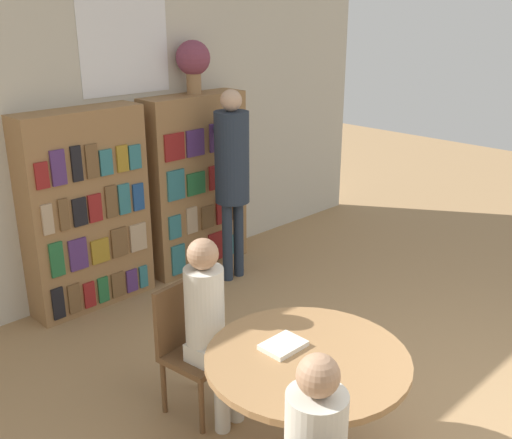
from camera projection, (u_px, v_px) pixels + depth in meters
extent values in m
cube|color=beige|center=(129.00, 127.00, 5.50)|extent=(6.40, 0.06, 3.00)
cube|color=white|center=(124.00, 30.00, 5.19)|extent=(0.90, 0.01, 1.10)
cube|color=olive|center=(86.00, 211.00, 5.18)|extent=(1.10, 0.32, 1.75)
cube|color=black|center=(58.00, 303.00, 5.01)|extent=(0.10, 0.02, 0.28)
cube|color=brown|center=(74.00, 299.00, 5.11)|extent=(0.11, 0.02, 0.26)
cube|color=maroon|center=(90.00, 295.00, 5.21)|extent=(0.10, 0.02, 0.23)
cube|color=#236638|center=(103.00, 290.00, 5.30)|extent=(0.10, 0.02, 0.24)
cube|color=brown|center=(118.00, 285.00, 5.40)|extent=(0.13, 0.02, 0.23)
cube|color=#4C2D6B|center=(132.00, 281.00, 5.50)|extent=(0.11, 0.02, 0.21)
cube|color=#2D707A|center=(143.00, 276.00, 5.59)|extent=(0.08, 0.02, 0.21)
cube|color=#236638|center=(57.00, 260.00, 4.90)|extent=(0.12, 0.02, 0.30)
cube|color=#4C2D6B|center=(78.00, 254.00, 5.03)|extent=(0.16, 0.02, 0.27)
cube|color=olive|center=(100.00, 251.00, 5.18)|extent=(0.17, 0.02, 0.21)
cube|color=brown|center=(119.00, 242.00, 5.30)|extent=(0.16, 0.02, 0.27)
cube|color=tan|center=(138.00, 237.00, 5.43)|extent=(0.17, 0.02, 0.25)
cube|color=tan|center=(47.00, 219.00, 4.76)|extent=(0.09, 0.02, 0.25)
cube|color=brown|center=(64.00, 214.00, 4.85)|extent=(0.08, 0.02, 0.27)
cube|color=black|center=(80.00, 212.00, 4.95)|extent=(0.12, 0.02, 0.24)
cube|color=maroon|center=(95.00, 208.00, 5.04)|extent=(0.12, 0.02, 0.24)
cube|color=brown|center=(111.00, 202.00, 5.14)|extent=(0.10, 0.02, 0.28)
cube|color=#2D707A|center=(124.00, 199.00, 5.23)|extent=(0.11, 0.02, 0.27)
cube|color=navy|center=(138.00, 197.00, 5.33)|extent=(0.11, 0.02, 0.24)
cube|color=maroon|center=(42.00, 176.00, 4.63)|extent=(0.11, 0.02, 0.21)
cube|color=#4C2D6B|center=(58.00, 168.00, 4.71)|extent=(0.12, 0.02, 0.29)
cube|color=black|center=(77.00, 164.00, 4.82)|extent=(0.09, 0.02, 0.29)
cube|color=brown|center=(92.00, 161.00, 4.91)|extent=(0.11, 0.02, 0.28)
cube|color=#2D707A|center=(106.00, 162.00, 5.01)|extent=(0.12, 0.02, 0.22)
cube|color=olive|center=(122.00, 159.00, 5.11)|extent=(0.11, 0.02, 0.23)
cube|color=#2D707A|center=(135.00, 157.00, 5.20)|extent=(0.12, 0.02, 0.21)
cube|color=olive|center=(196.00, 183.00, 5.99)|extent=(1.10, 0.32, 1.75)
cube|color=#2D707A|center=(178.00, 260.00, 5.85)|extent=(0.15, 0.02, 0.30)
cube|color=black|center=(200.00, 256.00, 6.03)|extent=(0.14, 0.02, 0.23)
cube|color=maroon|center=(217.00, 246.00, 6.18)|extent=(0.22, 0.02, 0.30)
cube|color=#2D707A|center=(236.00, 243.00, 6.37)|extent=(0.19, 0.02, 0.21)
cube|color=#2D707A|center=(175.00, 227.00, 5.71)|extent=(0.14, 0.02, 0.23)
cube|color=tan|center=(192.00, 220.00, 5.85)|extent=(0.13, 0.02, 0.26)
cube|color=brown|center=(208.00, 217.00, 5.98)|extent=(0.15, 0.02, 0.23)
cube|color=maroon|center=(223.00, 209.00, 6.11)|extent=(0.16, 0.02, 0.30)
cube|color=brown|center=(237.00, 206.00, 6.24)|extent=(0.13, 0.02, 0.28)
cube|color=#2D707A|center=(176.00, 185.00, 5.60)|extent=(0.19, 0.02, 0.29)
cube|color=#236638|center=(196.00, 184.00, 5.77)|extent=(0.21, 0.02, 0.22)
cube|color=maroon|center=(216.00, 177.00, 5.93)|extent=(0.16, 0.02, 0.24)
cube|color=tan|center=(235.00, 174.00, 6.11)|extent=(0.21, 0.02, 0.21)
cube|color=maroon|center=(174.00, 147.00, 5.48)|extent=(0.22, 0.02, 0.25)
cube|color=#4C2D6B|center=(195.00, 143.00, 5.64)|extent=(0.21, 0.02, 0.25)
cube|color=#4C2D6B|center=(215.00, 138.00, 5.80)|extent=(0.14, 0.02, 0.28)
cube|color=tan|center=(233.00, 136.00, 5.97)|extent=(0.19, 0.02, 0.25)
cylinder|color=#997047|center=(194.00, 83.00, 5.67)|extent=(0.14, 0.14, 0.21)
sphere|color=brown|center=(193.00, 58.00, 5.59)|extent=(0.32, 0.32, 0.32)
cylinder|color=olive|center=(306.00, 413.00, 3.41)|extent=(0.12, 0.12, 0.67)
cylinder|color=olive|center=(307.00, 359.00, 3.29)|extent=(1.14, 1.14, 0.04)
cube|color=brown|center=(199.00, 356.00, 3.88)|extent=(0.45, 0.45, 0.04)
cube|color=brown|center=(178.00, 314.00, 3.90)|extent=(0.40, 0.08, 0.45)
cylinder|color=brown|center=(237.00, 382.00, 3.98)|extent=(0.04, 0.04, 0.39)
cylinder|color=brown|center=(202.00, 407.00, 3.73)|extent=(0.04, 0.04, 0.39)
cylinder|color=brown|center=(199.00, 364.00, 4.18)|extent=(0.04, 0.04, 0.39)
cylinder|color=brown|center=(164.00, 387.00, 3.93)|extent=(0.04, 0.04, 0.39)
cube|color=beige|center=(215.00, 353.00, 3.77)|extent=(0.29, 0.35, 0.12)
cylinder|color=beige|center=(204.00, 305.00, 3.71)|extent=(0.25, 0.25, 0.50)
sphere|color=#A37A5B|center=(203.00, 254.00, 3.60)|extent=(0.19, 0.19, 0.19)
cylinder|color=beige|center=(236.00, 391.00, 3.85)|extent=(0.10, 0.10, 0.43)
cylinder|color=beige|center=(222.00, 402.00, 3.75)|extent=(0.10, 0.10, 0.43)
sphere|color=#A37A5B|center=(318.00, 375.00, 2.43)|extent=(0.18, 0.18, 0.18)
cylinder|color=#232D3D|center=(227.00, 242.00, 5.78)|extent=(0.10, 0.10, 0.79)
cylinder|color=#232D3D|center=(238.00, 238.00, 5.88)|extent=(0.10, 0.10, 0.79)
cylinder|color=#232D3D|center=(232.00, 158.00, 5.55)|extent=(0.33, 0.33, 0.86)
sphere|color=tan|center=(231.00, 100.00, 5.37)|extent=(0.20, 0.20, 0.20)
cylinder|color=#232D3D|center=(219.00, 129.00, 5.73)|extent=(0.07, 0.30, 0.07)
cube|color=silver|center=(283.00, 345.00, 3.36)|extent=(0.24, 0.18, 0.03)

